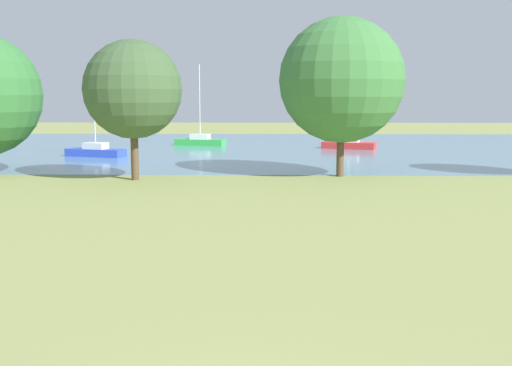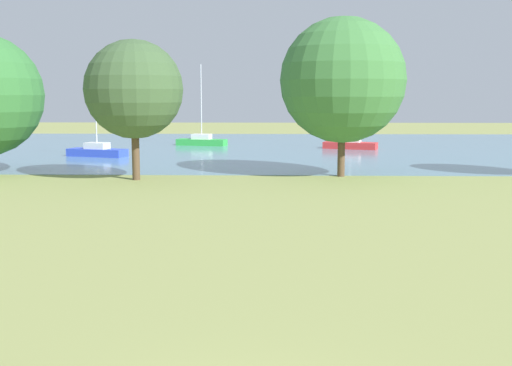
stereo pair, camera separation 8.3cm
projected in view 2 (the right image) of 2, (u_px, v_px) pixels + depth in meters
The scene contains 7 objects.
ground_plane at pixel (262, 197), 29.97m from camera, with size 160.00×160.00×0.00m, color #8C9351.
water_surface at pixel (267, 148), 57.68m from camera, with size 140.00×40.00×0.02m, color #5E8A9F.
sailboat_blue at pixel (97, 151), 49.39m from camera, with size 5.03×2.85×6.92m.
sailboat_red at pixel (350, 144), 56.29m from camera, with size 5.03×3.01×5.56m.
sailboat_green at pixel (202, 141), 60.08m from camera, with size 5.02×2.55×7.75m.
tree_west_far at pixel (134, 90), 35.25m from camera, with size 5.63×5.63×8.01m.
tree_east_far at pixel (343, 80), 36.68m from camera, with size 7.43×7.43×9.46m.
Camera 2 is at (0.49, -7.57, 4.90)m, focal length 43.53 mm.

